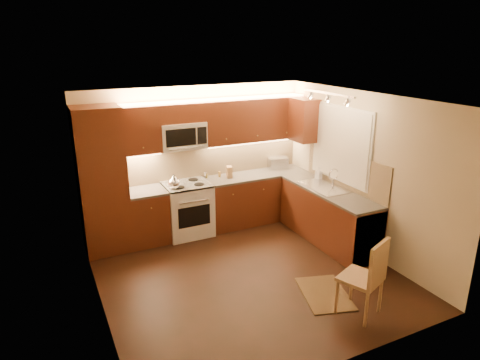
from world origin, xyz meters
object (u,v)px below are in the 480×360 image
kettle (174,181)px  knife_block (229,172)px  microwave (182,135)px  dining_chair (360,276)px  soap_bottle (319,173)px  sink (324,183)px  stove (188,209)px  toaster_oven (277,163)px

kettle → knife_block: bearing=18.0°
microwave → dining_chair: 3.61m
soap_bottle → knife_block: bearing=136.5°
sink → soap_bottle: (0.18, 0.40, 0.03)m
kettle → dining_chair: kettle is taller
dining_chair → sink: bearing=42.7°
sink → soap_bottle: bearing=66.2°
kettle → knife_block: 1.10m
sink → knife_block: (-1.18, 1.19, 0.03)m
kettle → dining_chair: (1.37, -2.92, -0.53)m
stove → dining_chair: 3.27m
stove → sink: 2.35m
knife_block → dining_chair: knife_block is taller
toaster_oven → soap_bottle: bearing=-59.7°
toaster_oven → dining_chair: (-0.77, -3.26, -0.50)m
dining_chair → kettle: bearing=92.4°
sink → toaster_oven: toaster_oven is taller
stove → knife_block: size_ratio=4.58×
kettle → toaster_oven: size_ratio=0.68×
knife_block → stove: bearing=-160.9°
microwave → dining_chair: microwave is taller
stove → knife_block: bearing=4.3°
kettle → toaster_oven: 2.17m
sink → dining_chair: (-0.89, -1.95, -0.47)m
stove → dining_chair: size_ratio=0.91×
sink → soap_bottle: size_ratio=4.09×
toaster_oven → knife_block: 1.07m
stove → kettle: kettle is taller
knife_block → dining_chair: bearing=-69.9°
stove → kettle: 0.66m
microwave → toaster_oven: size_ratio=2.12×
stove → soap_bottle: size_ratio=4.37×
toaster_oven → soap_bottle: (0.30, -0.90, -0.00)m
kettle → toaster_oven: kettle is taller
soap_bottle → kettle: bearing=153.3°
stove → sink: sink is taller
kettle → toaster_oven: bearing=15.5°
kettle → knife_block: kettle is taller
toaster_oven → stove: bearing=-162.6°
stove → toaster_oven: 1.97m
sink → dining_chair: size_ratio=0.85×
stove → soap_bottle: (2.18, -0.72, 0.55)m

